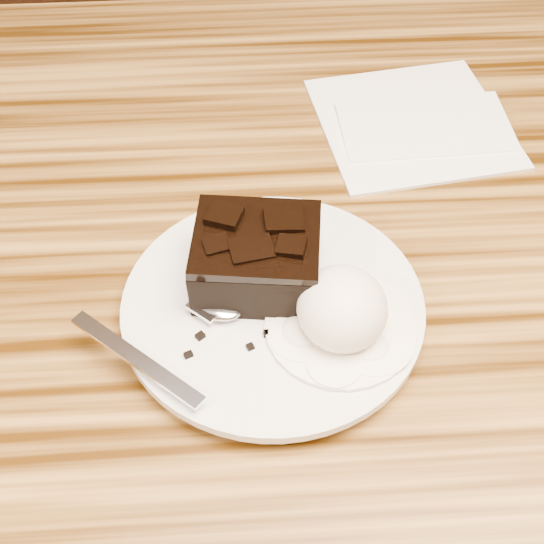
{
  "coord_description": "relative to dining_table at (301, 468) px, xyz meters",
  "views": [
    {
      "loc": [
        -0.06,
        -0.4,
        1.2
      ],
      "look_at": [
        -0.04,
        -0.05,
        0.79
      ],
      "focal_mm": 50.01,
      "sensor_mm": 36.0,
      "label": 1
    }
  ],
  "objects": [
    {
      "name": "crumb_a",
      "position": [
        -0.09,
        -0.09,
        0.4
      ],
      "size": [
        0.01,
        0.01,
        0.0
      ],
      "primitive_type": "cube",
      "rotation": [
        0.0,
        0.0,
        0.66
      ],
      "color": "black",
      "rests_on": "plate"
    },
    {
      "name": "brownie",
      "position": [
        -0.05,
        -0.04,
        0.41
      ],
      "size": [
        0.1,
        0.09,
        0.04
      ],
      "primitive_type": "cube",
      "rotation": [
        0.0,
        0.0,
        -0.13
      ],
      "color": "black",
      "rests_on": "plate"
    },
    {
      "name": "crumb_c",
      "position": [
        -0.1,
        -0.1,
        0.4
      ],
      "size": [
        0.01,
        0.01,
        0.0
      ],
      "primitive_type": "cube",
      "rotation": [
        0.0,
        0.0,
        0.41
      ],
      "color": "black",
      "rests_on": "plate"
    },
    {
      "name": "napkin",
      "position": [
        0.11,
        0.16,
        0.38
      ],
      "size": [
        0.19,
        0.19,
        0.01
      ],
      "primitive_type": "cube",
      "rotation": [
        0.0,
        0.0,
        0.15
      ],
      "color": "white",
      "rests_on": "dining_table"
    },
    {
      "name": "ice_cream_scoop",
      "position": [
        0.01,
        -0.09,
        0.42
      ],
      "size": [
        0.06,
        0.07,
        0.05
      ],
      "primitive_type": "ellipsoid",
      "color": "white",
      "rests_on": "plate"
    },
    {
      "name": "dining_table",
      "position": [
        0.0,
        0.0,
        0.0
      ],
      "size": [
        1.2,
        0.8,
        0.75
      ],
      "primitive_type": null,
      "color": "black",
      "rests_on": "floor"
    },
    {
      "name": "crumb_b",
      "position": [
        -0.06,
        -0.1,
        0.39
      ],
      "size": [
        0.01,
        0.01,
        0.0
      ],
      "primitive_type": "cube",
      "rotation": [
        0.0,
        0.0,
        0.42
      ],
      "color": "black",
      "rests_on": "plate"
    },
    {
      "name": "plate",
      "position": [
        -0.04,
        -0.06,
        0.38
      ],
      "size": [
        0.22,
        0.22,
        0.02
      ],
      "primitive_type": "cylinder",
      "color": "silver",
      "rests_on": "dining_table"
    },
    {
      "name": "melt_puddle",
      "position": [
        0.01,
        -0.09,
        0.39
      ],
      "size": [
        0.11,
        0.11,
        0.0
      ],
      "primitive_type": "cylinder",
      "color": "white",
      "rests_on": "plate"
    },
    {
      "name": "crumb_d",
      "position": [
        -0.04,
        -0.09,
        0.4
      ],
      "size": [
        0.01,
        0.01,
        0.0
      ],
      "primitive_type": "cube",
      "rotation": [
        0.0,
        0.0,
        0.04
      ],
      "color": "black",
      "rests_on": "plate"
    },
    {
      "name": "spoon",
      "position": [
        -0.08,
        -0.06,
        0.4
      ],
      "size": [
        0.15,
        0.14,
        0.01
      ],
      "primitive_type": null,
      "rotation": [
        0.0,
        0.0,
        0.85
      ],
      "color": "silver",
      "rests_on": "plate"
    }
  ]
}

